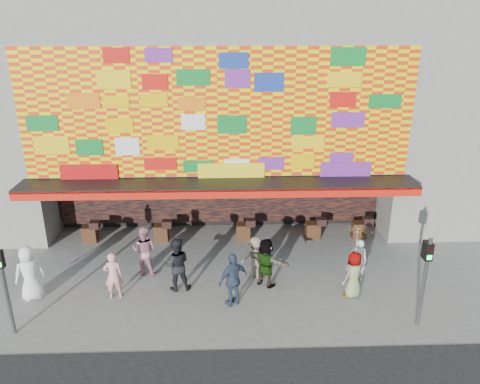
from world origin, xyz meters
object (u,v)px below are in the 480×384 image
(signal_right, at_px, (425,273))
(ped_f, at_px, (266,262))
(ped_e, at_px, (233,280))
(signal_left, at_px, (4,280))
(ped_b, at_px, (113,275))
(ped_i, at_px, (144,250))
(ped_a, at_px, (30,273))
(ped_h, at_px, (358,260))
(parasol, at_px, (357,239))
(ped_d, at_px, (255,258))
(ped_g, at_px, (354,274))
(ped_c, at_px, (176,264))

(signal_right, xyz_separation_m, ped_f, (-4.55, 2.44, -0.96))
(ped_e, bearing_deg, signal_left, -22.25)
(ped_b, height_order, ped_i, ped_i)
(signal_left, distance_m, ped_a, 2.09)
(ped_b, bearing_deg, signal_right, 160.36)
(ped_a, distance_m, ped_i, 3.89)
(signal_right, distance_m, ped_a, 12.70)
(ped_h, bearing_deg, parasol, 86.64)
(signal_right, bearing_deg, ped_i, 159.16)
(ped_f, distance_m, parasol, 3.27)
(ped_d, height_order, ped_f, ped_f)
(signal_right, xyz_separation_m, ped_e, (-5.72, 1.28, -0.91))
(ped_i, relative_size, parasol, 1.02)
(ped_h, bearing_deg, ped_a, 23.97)
(ped_b, bearing_deg, ped_g, 169.73)
(ped_e, bearing_deg, ped_h, 163.63)
(signal_left, height_order, ped_c, signal_left)
(ped_d, relative_size, ped_h, 0.98)
(signal_right, distance_m, parasol, 2.34)
(ped_e, bearing_deg, parasol, 152.12)
(ped_c, distance_m, ped_i, 1.70)
(ped_a, xyz_separation_m, ped_f, (7.98, 0.55, -0.07))
(ped_a, relative_size, ped_c, 1.00)
(signal_right, relative_size, ped_i, 1.59)
(signal_right, bearing_deg, signal_left, 180.00)
(ped_c, height_order, ped_d, ped_c)
(ped_a, height_order, ped_f, ped_a)
(signal_left, height_order, ped_b, signal_left)
(parasol, bearing_deg, ped_f, 164.89)
(ped_f, relative_size, ped_h, 1.10)
(ped_b, relative_size, ped_f, 0.94)
(ped_d, bearing_deg, ped_b, 20.38)
(ped_e, relative_size, parasol, 1.02)
(ped_a, height_order, ped_i, ped_a)
(ped_b, xyz_separation_m, ped_c, (2.08, 0.44, 0.13))
(ped_f, distance_m, ped_g, 3.02)
(signal_left, bearing_deg, parasol, 8.73)
(signal_left, distance_m, signal_right, 12.40)
(ped_a, bearing_deg, ped_c, 155.46)
(parasol, bearing_deg, signal_right, -45.31)
(ped_i, height_order, parasol, parasol)
(ped_a, xyz_separation_m, ped_d, (7.65, 1.10, -0.17))
(ped_c, distance_m, parasol, 6.17)
(ped_c, bearing_deg, ped_b, 4.75)
(signal_right, xyz_separation_m, ped_b, (-9.74, 1.84, -1.01))
(ped_b, relative_size, ped_h, 1.03)
(signal_right, bearing_deg, ped_f, 151.79)
(ped_a, xyz_separation_m, ped_e, (6.81, -0.61, -0.03))
(ped_d, bearing_deg, parasol, 164.79)
(signal_right, distance_m, ped_d, 5.82)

